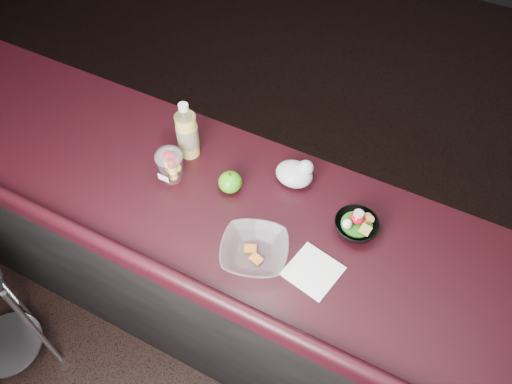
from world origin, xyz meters
TOP-DOWN VIEW (x-y plane):
  - ground at (0.00, 0.00)m, footprint 8.00×8.00m
  - room_shell at (0.00, 0.00)m, footprint 8.00×8.00m
  - counter at (0.00, 0.30)m, footprint 4.06×0.71m
  - lemonade_bottle at (-0.30, 0.45)m, footprint 0.08×0.08m
  - fruit_cup at (-0.29, 0.31)m, footprint 0.10×0.10m
  - green_apple at (-0.07, 0.36)m, footprint 0.09×0.09m
  - plastic_bag at (0.13, 0.51)m, footprint 0.14×0.12m
  - snack_bowl at (0.41, 0.40)m, footprint 0.18×0.18m
  - takeout_bowl at (0.14, 0.15)m, footprint 0.29×0.29m
  - paper_napkin at (0.34, 0.18)m, footprint 0.19×0.19m

SIDE VIEW (x-z plane):
  - ground at x=0.00m, z-range 0.00..0.00m
  - counter at x=0.00m, z-range 0.00..1.02m
  - paper_napkin at x=0.34m, z-range 1.02..1.02m
  - takeout_bowl at x=0.14m, z-range 1.02..1.08m
  - snack_bowl at x=0.41m, z-range 1.01..1.09m
  - green_apple at x=-0.07m, z-range 1.01..1.11m
  - plastic_bag at x=0.13m, z-range 1.01..1.12m
  - fruit_cup at x=-0.29m, z-range 1.02..1.17m
  - lemonade_bottle at x=-0.30m, z-range 1.00..1.25m
  - room_shell at x=0.00m, z-range -2.17..5.83m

